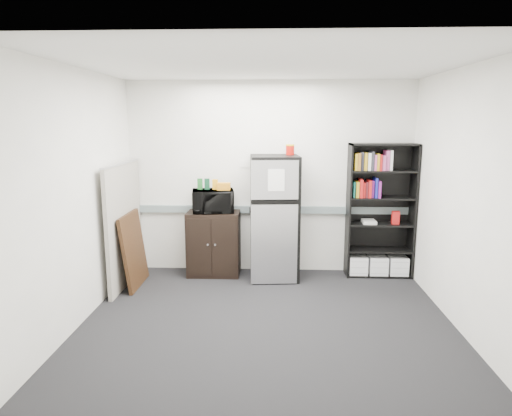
# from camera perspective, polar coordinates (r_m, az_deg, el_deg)

# --- Properties ---
(floor) EXTENTS (4.00, 4.00, 0.00)m
(floor) POSITION_cam_1_polar(r_m,az_deg,el_deg) (5.15, 1.40, -13.83)
(floor) COLOR black
(floor) RESTS_ON ground
(wall_back) EXTENTS (4.00, 0.02, 2.70)m
(wall_back) POSITION_cam_1_polar(r_m,az_deg,el_deg) (6.48, 1.74, 3.76)
(wall_back) COLOR white
(wall_back) RESTS_ON floor
(wall_right) EXTENTS (0.02, 3.50, 2.70)m
(wall_right) POSITION_cam_1_polar(r_m,az_deg,el_deg) (5.12, 24.47, 0.89)
(wall_right) COLOR white
(wall_right) RESTS_ON floor
(wall_left) EXTENTS (0.02, 3.50, 2.70)m
(wall_left) POSITION_cam_1_polar(r_m,az_deg,el_deg) (5.18, -21.25, 1.23)
(wall_left) COLOR white
(wall_left) RESTS_ON floor
(ceiling) EXTENTS (4.00, 3.50, 0.02)m
(ceiling) POSITION_cam_1_polar(r_m,az_deg,el_deg) (4.71, 1.56, 17.56)
(ceiling) COLOR white
(ceiling) RESTS_ON wall_back
(electrical_raceway) EXTENTS (3.92, 0.05, 0.10)m
(electrical_raceway) POSITION_cam_1_polar(r_m,az_deg,el_deg) (6.52, 1.71, -0.20)
(electrical_raceway) COLOR gray
(electrical_raceway) RESTS_ON wall_back
(wall_note) EXTENTS (0.14, 0.00, 0.10)m
(wall_note) POSITION_cam_1_polar(r_m,az_deg,el_deg) (6.46, -1.37, 5.53)
(wall_note) COLOR white
(wall_note) RESTS_ON wall_back
(bookshelf) EXTENTS (0.90, 0.34, 1.85)m
(bookshelf) POSITION_cam_1_polar(r_m,az_deg,el_deg) (6.53, 15.24, -0.45)
(bookshelf) COLOR black
(bookshelf) RESTS_ON floor
(cubicle_partition) EXTENTS (0.06, 1.30, 1.62)m
(cubicle_partition) POSITION_cam_1_polar(r_m,az_deg,el_deg) (6.23, -16.13, -1.97)
(cubicle_partition) COLOR gray
(cubicle_partition) RESTS_ON floor
(cabinet) EXTENTS (0.72, 0.48, 0.91)m
(cabinet) POSITION_cam_1_polar(r_m,az_deg,el_deg) (6.46, -5.29, -4.41)
(cabinet) COLOR black
(cabinet) RESTS_ON floor
(microwave) EXTENTS (0.61, 0.46, 0.31)m
(microwave) POSITION_cam_1_polar(r_m,az_deg,el_deg) (6.31, -5.41, 0.88)
(microwave) COLOR black
(microwave) RESTS_ON cabinet
(snack_box_a) EXTENTS (0.08, 0.06, 0.15)m
(snack_box_a) POSITION_cam_1_polar(r_m,az_deg,el_deg) (6.34, -7.02, 3.00)
(snack_box_a) COLOR #195820
(snack_box_a) RESTS_ON microwave
(snack_box_b) EXTENTS (0.08, 0.06, 0.15)m
(snack_box_b) POSITION_cam_1_polar(r_m,az_deg,el_deg) (6.33, -6.14, 3.00)
(snack_box_b) COLOR #0C371F
(snack_box_b) RESTS_ON microwave
(snack_box_c) EXTENTS (0.07, 0.06, 0.14)m
(snack_box_c) POSITION_cam_1_polar(r_m,az_deg,el_deg) (6.31, -5.12, 2.95)
(snack_box_c) COLOR orange
(snack_box_c) RESTS_ON microwave
(snack_bag) EXTENTS (0.18, 0.10, 0.10)m
(snack_bag) POSITION_cam_1_polar(r_m,az_deg,el_deg) (6.25, -4.06, 2.71)
(snack_bag) COLOR orange
(snack_bag) RESTS_ON microwave
(refrigerator) EXTENTS (0.69, 0.72, 1.69)m
(refrigerator) POSITION_cam_1_polar(r_m,az_deg,el_deg) (6.23, 2.32, -1.21)
(refrigerator) COLOR black
(refrigerator) RESTS_ON floor
(coffee_can) EXTENTS (0.12, 0.12, 0.16)m
(coffee_can) POSITION_cam_1_polar(r_m,az_deg,el_deg) (6.24, 4.28, 7.39)
(coffee_can) COLOR #AF1008
(coffee_can) RESTS_ON refrigerator
(framed_poster) EXTENTS (0.16, 0.76, 0.97)m
(framed_poster) POSITION_cam_1_polar(r_m,az_deg,el_deg) (6.20, -15.02, -5.07)
(framed_poster) COLOR black
(framed_poster) RESTS_ON floor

